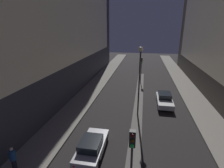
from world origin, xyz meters
TOP-DOWN VIEW (x-y plane):
  - median_strip at (0.00, 16.96)m, footprint 1.08×31.93m
  - traffic_light_near at (0.00, 4.04)m, footprint 0.32×0.42m
  - traffic_light_mid at (0.00, 26.56)m, footprint 0.32×0.42m
  - street_lamp at (0.00, 14.36)m, footprint 0.48×0.48m
  - car_left_lane at (-3.20, 7.32)m, footprint 1.77×4.36m
  - car_right_lane at (3.20, 17.82)m, footprint 1.82×4.56m
  - pedestrian_on_left_sidewalk at (-7.88, 4.79)m, footprint 0.41×0.41m

SIDE VIEW (x-z plane):
  - median_strip at x=0.00m, z-range 0.00..0.11m
  - car_left_lane at x=-3.20m, z-range 0.01..1.47m
  - car_right_lane at x=3.20m, z-range 0.00..1.50m
  - pedestrian_on_left_sidewalk at x=-7.88m, z-range 0.19..1.94m
  - traffic_light_near at x=0.00m, z-range 1.15..5.58m
  - traffic_light_mid at x=0.00m, z-range 1.15..5.58m
  - street_lamp at x=0.00m, z-range 1.29..8.76m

